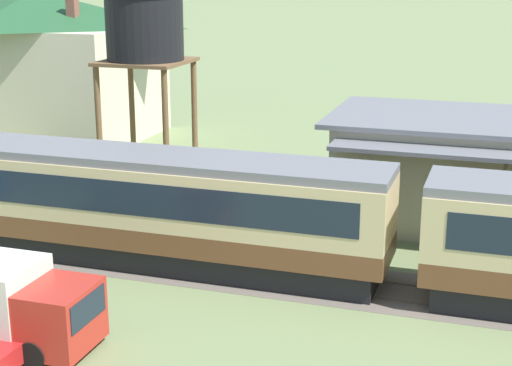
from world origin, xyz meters
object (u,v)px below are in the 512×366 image
passenger_train (133,201)px  station_house_dark_green_roof (40,62)px  station_building (505,173)px  yard_tree_0 (0,44)px  water_tower (145,28)px

passenger_train → station_house_dark_green_roof: station_house_dark_green_roof is taller
passenger_train → station_building: bearing=33.0°
station_house_dark_green_roof → yard_tree_0: size_ratio=1.83×
passenger_train → station_house_dark_green_roof: bearing=130.6°
yard_tree_0 → station_building: bearing=-16.7°
passenger_train → station_building: (12.70, 8.26, 0.01)m
station_house_dark_green_roof → water_tower: 14.58m
passenger_train → station_building: 15.15m
water_tower → yard_tree_0: (-13.97, 8.21, -1.94)m
passenger_train → station_house_dark_green_roof: size_ratio=4.21×
station_building → yard_tree_0: size_ratio=1.84×
station_building → station_house_dark_green_roof: 29.54m
station_house_dark_green_roof → yard_tree_0: station_house_dark_green_roof is taller
station_building → water_tower: size_ratio=1.50×
station_building → yard_tree_0: yard_tree_0 is taller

